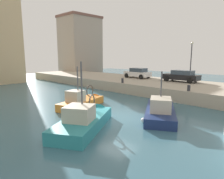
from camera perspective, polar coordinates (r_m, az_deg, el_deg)
name	(u,v)px	position (r m, az deg, el deg)	size (l,w,h in m)	color
water_surface	(118,117)	(14.71, 1.81, -7.73)	(80.00, 80.00, 0.00)	#386070
quay_wall	(186,90)	(24.15, 20.48, 0.00)	(9.00, 56.00, 1.20)	#ADA08C
fishing_boat_orange	(84,104)	(17.81, -8.07, -4.25)	(5.71, 3.09, 4.28)	orange
fishing_boat_teal	(86,125)	(12.79, -7.45, -9.89)	(6.45, 4.90, 5.01)	teal
fishing_boat_navy	(160,113)	(15.48, 13.55, -6.54)	(6.67, 5.00, 4.21)	navy
parked_car_black	(181,76)	(26.10, 19.18, 3.71)	(1.90, 4.41, 1.43)	black
parked_car_white	(138,73)	(29.08, 7.32, 4.73)	(1.94, 3.92, 1.44)	silver
mooring_bollard_south	(189,88)	(19.47, 21.09, 0.38)	(0.28, 0.28, 0.55)	#2D2D33
mooring_bollard_mid	(123,81)	(23.70, 3.03, 2.57)	(0.28, 0.28, 0.55)	#2D2D33
quay_streetlamp	(191,55)	(25.35, 21.71, 9.12)	(0.36, 0.36, 4.83)	#38383D
waterfront_building_west_mid	(80,46)	(45.75, -9.04, 12.12)	(8.03, 6.53, 12.87)	#A39384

